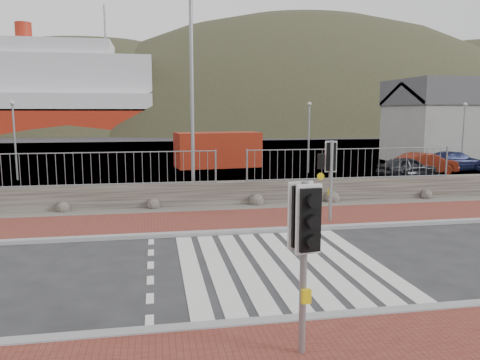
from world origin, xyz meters
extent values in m
plane|color=#28282B|center=(0.00, 0.00, 0.00)|extent=(220.00, 220.00, 0.00)
cube|color=brown|center=(0.00, 4.50, 0.04)|extent=(40.00, 3.00, 0.08)
cube|color=gray|center=(0.00, -3.00, 0.05)|extent=(40.00, 0.25, 0.12)
cube|color=gray|center=(0.00, 3.00, 0.05)|extent=(40.00, 0.25, 0.12)
cube|color=silver|center=(-2.10, 0.00, 0.01)|extent=(0.42, 5.60, 0.01)
cube|color=silver|center=(-1.50, 0.00, 0.01)|extent=(0.42, 5.60, 0.01)
cube|color=silver|center=(-0.90, 0.00, 0.01)|extent=(0.42, 5.60, 0.01)
cube|color=silver|center=(-0.30, 0.00, 0.01)|extent=(0.42, 5.60, 0.01)
cube|color=silver|center=(0.30, 0.00, 0.01)|extent=(0.42, 5.60, 0.01)
cube|color=silver|center=(0.90, 0.00, 0.01)|extent=(0.42, 5.60, 0.01)
cube|color=silver|center=(1.50, 0.00, 0.01)|extent=(0.42, 5.60, 0.01)
cube|color=silver|center=(2.10, 0.00, 0.01)|extent=(0.42, 5.60, 0.01)
cube|color=#59544C|center=(0.00, 6.50, 0.03)|extent=(40.00, 1.50, 0.06)
cube|color=#413B35|center=(0.00, 7.30, 0.45)|extent=(40.00, 0.60, 0.90)
cylinder|color=gray|center=(-4.80, 7.15, 2.10)|extent=(8.40, 0.04, 0.04)
cylinder|color=gray|center=(-0.60, 7.15, 1.50)|extent=(0.07, 0.07, 1.20)
cylinder|color=gray|center=(4.80, 7.15, 2.10)|extent=(8.40, 0.04, 0.04)
cylinder|color=gray|center=(0.60, 7.15, 1.50)|extent=(0.07, 0.07, 1.20)
cylinder|color=gray|center=(9.00, 7.15, 1.50)|extent=(0.07, 0.07, 1.20)
cube|color=#4C4C4F|center=(0.00, 27.90, 0.00)|extent=(120.00, 40.00, 0.50)
cube|color=#3F4C54|center=(0.00, 62.90, 0.00)|extent=(220.00, 50.00, 0.05)
cube|color=silver|center=(-18.00, 67.90, 9.00)|extent=(30.00, 12.00, 6.00)
cube|color=silver|center=(-18.00, 67.90, 13.00)|extent=(18.00, 10.00, 2.50)
cylinder|color=#9B2110|center=(-22.00, 67.90, 15.50)|extent=(2.40, 2.40, 3.00)
cylinder|color=gray|center=(-10.00, 67.90, 17.00)|extent=(0.30, 0.30, 6.00)
cube|color=#9E9E99|center=(20.00, 19.90, 2.00)|extent=(12.00, 6.00, 4.00)
cube|color=#4C4C51|center=(20.00, 19.90, 4.90)|extent=(12.20, 6.20, 1.80)
ellipsoid|color=#2E3620|center=(-15.00, 87.90, -20.00)|extent=(106.40, 68.40, 76.00)
ellipsoid|color=#2E3620|center=(30.00, 87.90, -26.00)|extent=(140.00, 90.00, 100.00)
cylinder|color=gray|center=(-0.81, -4.08, 1.30)|extent=(0.10, 0.10, 2.59)
cube|color=gold|center=(-0.81, -4.08, 0.97)|extent=(0.14, 0.09, 0.20)
cube|color=black|center=(-0.81, -4.08, 2.08)|extent=(0.40, 0.27, 0.97)
sphere|color=#0CE53F|center=(-0.81, -4.08, 1.81)|extent=(0.14, 0.14, 0.14)
cylinder|color=gray|center=(2.65, 3.75, 1.33)|extent=(0.10, 0.10, 2.66)
cube|color=gold|center=(2.65, 3.75, 1.00)|extent=(0.14, 0.10, 0.21)
cube|color=black|center=(2.65, 3.75, 2.13)|extent=(0.41, 0.29, 1.00)
sphere|color=#0CE53F|center=(2.65, 3.75, 1.85)|extent=(0.14, 0.14, 0.14)
cube|color=black|center=(2.33, 3.81, 1.99)|extent=(0.23, 0.19, 0.47)
cylinder|color=gray|center=(-1.37, 8.10, 4.13)|extent=(0.14, 0.14, 8.25)
cube|color=#983010|center=(1.18, 19.85, 1.12)|extent=(5.64, 2.95, 2.24)
imported|color=black|center=(10.66, 13.02, 0.57)|extent=(3.56, 1.96, 1.15)
imported|color=#611B0D|center=(12.32, 14.00, 0.63)|extent=(3.95, 1.85, 1.25)
imported|color=#13193E|center=(15.01, 15.19, 0.60)|extent=(4.35, 2.46, 1.19)
camera|label=1|loc=(-2.83, -10.19, 3.53)|focal=35.00mm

